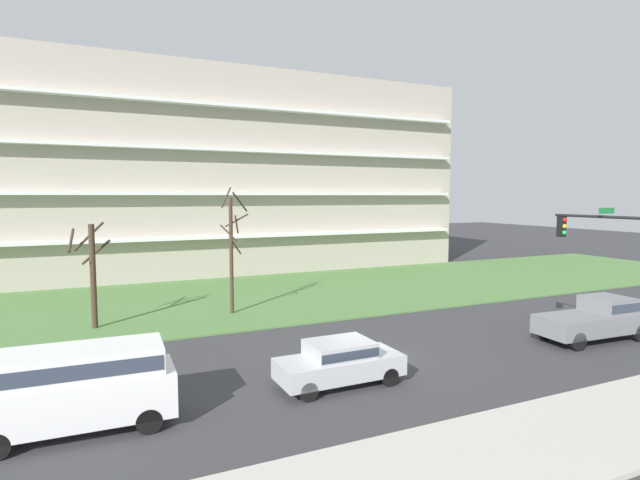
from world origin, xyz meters
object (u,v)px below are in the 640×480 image
(tree_far_left, at_px, (92,271))
(tree_left, at_px, (232,249))
(traffic_signal_mast, at_px, (630,258))
(sedan_silver_center_left, at_px, (340,361))
(van_white_near_left, at_px, (77,383))
(pickup_gray_center_right, at_px, (597,318))

(tree_far_left, relative_size, tree_left, 0.75)
(tree_left, height_order, traffic_signal_mast, tree_left)
(tree_left, bearing_deg, tree_far_left, -178.99)
(tree_far_left, distance_m, sedan_silver_center_left, 14.15)
(van_white_near_left, height_order, sedan_silver_center_left, van_white_near_left)
(tree_left, bearing_deg, traffic_signal_mast, -51.13)
(tree_far_left, height_order, sedan_silver_center_left, tree_far_left)
(sedan_silver_center_left, bearing_deg, pickup_gray_center_right, -0.54)
(van_white_near_left, bearing_deg, tree_left, 59.23)
(van_white_near_left, relative_size, sedan_silver_center_left, 1.19)
(sedan_silver_center_left, bearing_deg, van_white_near_left, 179.52)
(tree_left, xyz_separation_m, pickup_gray_center_right, (13.81, -11.83, -2.64))
(van_white_near_left, height_order, pickup_gray_center_right, van_white_near_left)
(tree_far_left, xyz_separation_m, sedan_silver_center_left, (7.70, -11.69, -2.04))
(van_white_near_left, xyz_separation_m, sedan_silver_center_left, (8.20, -0.00, -0.52))
(tree_left, height_order, pickup_gray_center_right, tree_left)
(tree_left, bearing_deg, sedan_silver_center_left, -86.91)
(van_white_near_left, distance_m, traffic_signal_mast, 19.71)
(tree_far_left, xyz_separation_m, tree_left, (7.06, 0.12, 0.74))
(tree_left, relative_size, sedan_silver_center_left, 1.60)
(traffic_signal_mast, bearing_deg, van_white_near_left, 171.85)
(tree_far_left, bearing_deg, traffic_signal_mast, -37.54)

